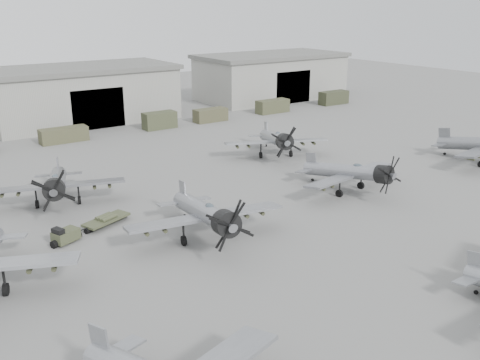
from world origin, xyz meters
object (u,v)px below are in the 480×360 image
object	(u,v)px
aircraft_mid_2	(352,172)
tug_trailer	(82,229)
aircraft_far_0	(56,183)
aircraft_far_1	(277,139)
aircraft_mid_1	(207,214)

from	to	relation	value
aircraft_mid_2	tug_trailer	bearing A→B (deg)	160.73
aircraft_mid_2	aircraft_far_0	bearing A→B (deg)	144.95
aircraft_mid_2	aircraft_far_1	world-z (taller)	aircraft_far_1
aircraft_mid_1	aircraft_far_1	world-z (taller)	aircraft_mid_1
aircraft_mid_1	aircraft_mid_2	bearing A→B (deg)	14.74
aircraft_far_0	aircraft_far_1	xyz separation A→B (m)	(27.10, 1.47, 0.03)
aircraft_mid_2	aircraft_far_0	size ratio (longest dim) A/B	0.96
aircraft_mid_1	tug_trailer	xyz separation A→B (m)	(-7.88, 6.75, -1.78)
aircraft_mid_2	tug_trailer	world-z (taller)	aircraft_mid_2
aircraft_mid_2	tug_trailer	size ratio (longest dim) A/B	1.62
aircraft_far_0	aircraft_far_1	size ratio (longest dim) A/B	1.01
aircraft_mid_1	aircraft_far_0	size ratio (longest dim) A/B	1.04
aircraft_mid_1	aircraft_far_0	distance (m)	16.36
aircraft_far_1	tug_trailer	world-z (taller)	aircraft_far_1
aircraft_mid_1	tug_trailer	world-z (taller)	aircraft_mid_1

